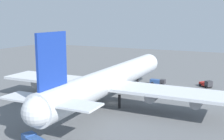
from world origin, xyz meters
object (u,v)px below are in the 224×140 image
cargo_airplane (112,80)px  fuel_truck (206,84)px  safety_cone_nose (154,81)px  baggage_tug (158,82)px

cargo_airplane → fuel_truck: bearing=-33.8°
fuel_truck → safety_cone_nose: 17.98m
fuel_truck → baggage_tug: fuel_truck is taller
fuel_truck → baggage_tug: bearing=103.1°
baggage_tug → cargo_airplane: bearing=169.9°
cargo_airplane → fuel_truck: (30.08, -20.10, -5.43)m
fuel_truck → safety_cone_nose: fuel_truck is taller
fuel_truck → safety_cone_nose: size_ratio=7.31×
fuel_truck → baggage_tug: size_ratio=0.88×
cargo_airplane → baggage_tug: bearing=-10.1°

